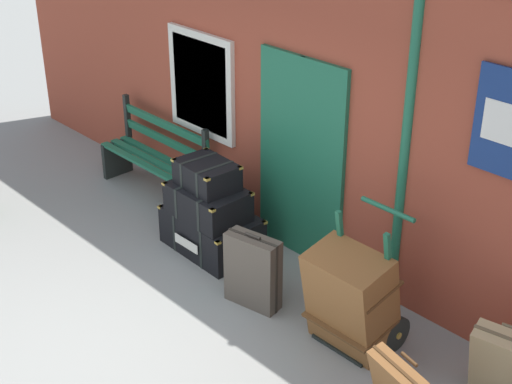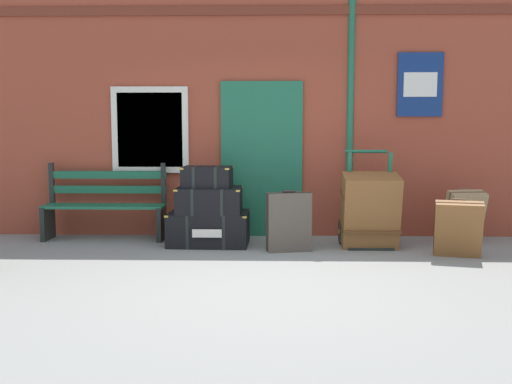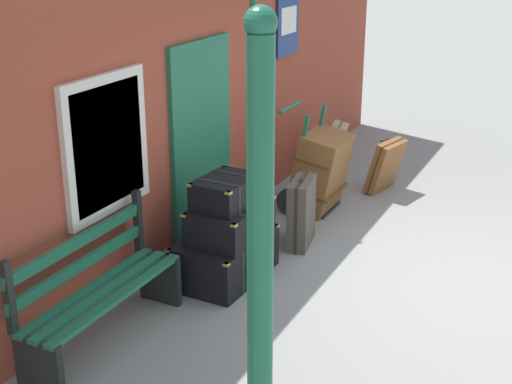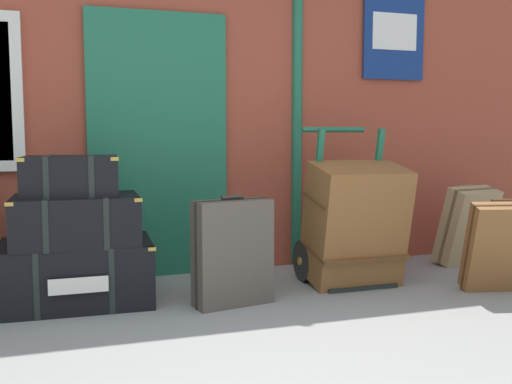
{
  "view_description": "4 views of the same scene",
  "coord_description": "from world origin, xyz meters",
  "px_view_note": "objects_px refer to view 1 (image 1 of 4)",
  "views": [
    {
      "loc": [
        4.54,
        -2.46,
        4.14
      ],
      "look_at": [
        -0.17,
        1.93,
        0.83
      ],
      "focal_mm": 52.81,
      "sensor_mm": 36.0,
      "label": 1
    },
    {
      "loc": [
        0.08,
        -5.55,
        1.53
      ],
      "look_at": [
        -0.11,
        1.77,
        0.68
      ],
      "focal_mm": 41.3,
      "sensor_mm": 36.0,
      "label": 2
    },
    {
      "loc": [
        -6.04,
        -1.15,
        3.13
      ],
      "look_at": [
        -0.03,
        1.82,
        0.63
      ],
      "focal_mm": 50.35,
      "sensor_mm": 36.0,
      "label": 3
    },
    {
      "loc": [
        -0.71,
        -2.19,
        1.15
      ],
      "look_at": [
        0.56,
        1.77,
        0.72
      ],
      "focal_mm": 40.41,
      "sensor_mm": 36.0,
      "label": 4
    }
  ],
  "objects_px": {
    "porters_trolley": "(363,310)",
    "suitcase_oxblood": "(253,271)",
    "large_brown_trunk": "(351,299)",
    "platform_bench": "(156,159)",
    "steamer_trunk_top": "(207,175)",
    "steamer_trunk_middle": "(208,202)",
    "steamer_trunk_base": "(212,231)",
    "suitcase_caramel": "(503,366)"
  },
  "relations": [
    {
      "from": "steamer_trunk_middle",
      "to": "suitcase_caramel",
      "type": "relative_size",
      "value": 1.16
    },
    {
      "from": "large_brown_trunk",
      "to": "porters_trolley",
      "type": "bearing_deg",
      "value": 90.0
    },
    {
      "from": "large_brown_trunk",
      "to": "platform_bench",
      "type": "bearing_deg",
      "value": 171.59
    },
    {
      "from": "steamer_trunk_middle",
      "to": "steamer_trunk_top",
      "type": "relative_size",
      "value": 1.28
    },
    {
      "from": "steamer_trunk_base",
      "to": "suitcase_caramel",
      "type": "distance_m",
      "value": 3.27
    },
    {
      "from": "steamer_trunk_base",
      "to": "suitcase_oxblood",
      "type": "bearing_deg",
      "value": -19.18
    },
    {
      "from": "steamer_trunk_base",
      "to": "steamer_trunk_middle",
      "type": "relative_size",
      "value": 1.26
    },
    {
      "from": "platform_bench",
      "to": "steamer_trunk_base",
      "type": "bearing_deg",
      "value": -13.68
    },
    {
      "from": "platform_bench",
      "to": "large_brown_trunk",
      "type": "distance_m",
      "value": 3.47
    },
    {
      "from": "porters_trolley",
      "to": "suitcase_caramel",
      "type": "relative_size",
      "value": 1.7
    },
    {
      "from": "platform_bench",
      "to": "large_brown_trunk",
      "type": "height_order",
      "value": "platform_bench"
    },
    {
      "from": "large_brown_trunk",
      "to": "suitcase_caramel",
      "type": "distance_m",
      "value": 1.3
    },
    {
      "from": "steamer_trunk_middle",
      "to": "steamer_trunk_top",
      "type": "height_order",
      "value": "steamer_trunk_top"
    },
    {
      "from": "steamer_trunk_top",
      "to": "platform_bench",
      "type": "bearing_deg",
      "value": 165.0
    },
    {
      "from": "steamer_trunk_base",
      "to": "large_brown_trunk",
      "type": "height_order",
      "value": "large_brown_trunk"
    },
    {
      "from": "porters_trolley",
      "to": "suitcase_oxblood",
      "type": "xyz_separation_m",
      "value": [
        -1.01,
        -0.36,
        0.08
      ]
    },
    {
      "from": "platform_bench",
      "to": "steamer_trunk_top",
      "type": "xyz_separation_m",
      "value": [
        1.41,
        -0.38,
        0.43
      ]
    },
    {
      "from": "suitcase_caramel",
      "to": "platform_bench",
      "type": "bearing_deg",
      "value": 177.73
    },
    {
      "from": "steamer_trunk_middle",
      "to": "suitcase_oxblood",
      "type": "bearing_deg",
      "value": -16.71
    },
    {
      "from": "steamer_trunk_base",
      "to": "large_brown_trunk",
      "type": "bearing_deg",
      "value": -4.59
    },
    {
      "from": "steamer_trunk_top",
      "to": "steamer_trunk_middle",
      "type": "bearing_deg",
      "value": -38.76
    },
    {
      "from": "platform_bench",
      "to": "steamer_trunk_base",
      "type": "xyz_separation_m",
      "value": [
        1.42,
        -0.35,
        -0.23
      ]
    },
    {
      "from": "steamer_trunk_base",
      "to": "porters_trolley",
      "type": "distance_m",
      "value": 2.01
    },
    {
      "from": "platform_bench",
      "to": "steamer_trunk_top",
      "type": "distance_m",
      "value": 1.52
    },
    {
      "from": "suitcase_caramel",
      "to": "large_brown_trunk",
      "type": "bearing_deg",
      "value": -165.59
    },
    {
      "from": "steamer_trunk_base",
      "to": "porters_trolley",
      "type": "height_order",
      "value": "porters_trolley"
    },
    {
      "from": "steamer_trunk_top",
      "to": "porters_trolley",
      "type": "bearing_deg",
      "value": 1.25
    },
    {
      "from": "steamer_trunk_top",
      "to": "porters_trolley",
      "type": "xyz_separation_m",
      "value": [
        2.02,
        0.04,
        -0.6
      ]
    },
    {
      "from": "porters_trolley",
      "to": "large_brown_trunk",
      "type": "relative_size",
      "value": 1.27
    },
    {
      "from": "platform_bench",
      "to": "steamer_trunk_middle",
      "type": "bearing_deg",
      "value": -15.5
    },
    {
      "from": "platform_bench",
      "to": "porters_trolley",
      "type": "height_order",
      "value": "porters_trolley"
    },
    {
      "from": "platform_bench",
      "to": "porters_trolley",
      "type": "distance_m",
      "value": 3.45
    },
    {
      "from": "steamer_trunk_middle",
      "to": "suitcase_caramel",
      "type": "xyz_separation_m",
      "value": [
        3.25,
        0.21,
        -0.23
      ]
    },
    {
      "from": "steamer_trunk_middle",
      "to": "suitcase_caramel",
      "type": "bearing_deg",
      "value": 3.75
    },
    {
      "from": "platform_bench",
      "to": "steamer_trunk_middle",
      "type": "distance_m",
      "value": 1.5
    },
    {
      "from": "suitcase_caramel",
      "to": "suitcase_oxblood",
      "type": "bearing_deg",
      "value": -167.28
    },
    {
      "from": "suitcase_oxblood",
      "to": "suitcase_caramel",
      "type": "bearing_deg",
      "value": 12.72
    },
    {
      "from": "porters_trolley",
      "to": "steamer_trunk_top",
      "type": "bearing_deg",
      "value": -178.75
    },
    {
      "from": "steamer_trunk_base",
      "to": "suitcase_caramel",
      "type": "height_order",
      "value": "suitcase_caramel"
    },
    {
      "from": "steamer_trunk_base",
      "to": "suitcase_oxblood",
      "type": "relative_size",
      "value": 1.38
    },
    {
      "from": "steamer_trunk_base",
      "to": "steamer_trunk_top",
      "type": "xyz_separation_m",
      "value": [
        -0.01,
        -0.03,
        0.66
      ]
    },
    {
      "from": "large_brown_trunk",
      "to": "suitcase_caramel",
      "type": "height_order",
      "value": "large_brown_trunk"
    }
  ]
}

